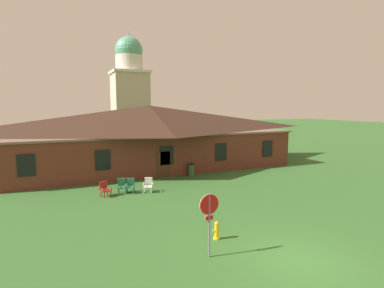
# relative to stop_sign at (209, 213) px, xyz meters

# --- Properties ---
(ground_plane) EXTENTS (200.00, 200.00, 0.00)m
(ground_plane) POSITION_rel_stop_sign_xyz_m (2.91, -1.69, -1.73)
(ground_plane) COLOR #336028
(brick_building) EXTENTS (25.82, 10.40, 5.77)m
(brick_building) POSITION_rel_stop_sign_xyz_m (2.91, 18.07, 1.21)
(brick_building) COLOR brown
(brick_building) RESTS_ON ground
(dome_tower) EXTENTS (5.18, 5.18, 16.41)m
(dome_tower) POSITION_rel_stop_sign_xyz_m (4.87, 34.47, 5.66)
(dome_tower) COLOR #BCB29E
(dome_tower) RESTS_ON ground
(stop_sign) EXTENTS (0.81, 0.07, 2.46)m
(stop_sign) POSITION_rel_stop_sign_xyz_m (0.00, 0.00, 0.00)
(stop_sign) COLOR slate
(stop_sign) RESTS_ON ground
(lawn_chair_by_porch) EXTENTS (0.77, 0.82, 0.96)m
(lawn_chair_by_porch) POSITION_rel_stop_sign_xyz_m (-2.44, 9.68, -1.23)
(lawn_chair_by_porch) COLOR maroon
(lawn_chair_by_porch) RESTS_ON ground
(lawn_chair_near_door) EXTENTS (0.69, 0.72, 0.96)m
(lawn_chair_near_door) POSITION_rel_stop_sign_xyz_m (-1.29, 10.02, -1.23)
(lawn_chair_near_door) COLOR #28704C
(lawn_chair_near_door) RESTS_ON ground
(lawn_chair_left_end) EXTENTS (0.80, 0.84, 0.96)m
(lawn_chair_left_end) POSITION_rel_stop_sign_xyz_m (-0.78, 9.82, -1.23)
(lawn_chair_left_end) COLOR #28704C
(lawn_chair_left_end) RESTS_ON ground
(lawn_chair_middle) EXTENTS (0.80, 0.84, 0.96)m
(lawn_chair_middle) POSITION_rel_stop_sign_xyz_m (0.36, 9.54, -1.23)
(lawn_chair_middle) COLOR silver
(lawn_chair_middle) RESTS_ON ground
(fire_hydrant) EXTENTS (0.36, 0.28, 0.79)m
(fire_hydrant) POSITION_rel_stop_sign_xyz_m (1.01, 1.25, -1.36)
(fire_hydrant) COLOR gold
(fire_hydrant) RESTS_ON ground
(trash_bin) EXTENTS (0.56, 0.56, 0.98)m
(trash_bin) POSITION_rel_stop_sign_xyz_m (4.93, 12.77, -1.24)
(trash_bin) COLOR #335638
(trash_bin) RESTS_ON ground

